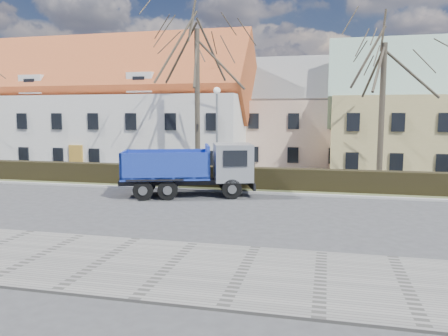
% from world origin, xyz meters
% --- Properties ---
extents(ground, '(120.00, 120.00, 0.00)m').
position_xyz_m(ground, '(0.00, 0.00, 0.00)').
color(ground, '#3A3A3C').
extents(sidewalk_near, '(80.00, 5.00, 0.08)m').
position_xyz_m(sidewalk_near, '(0.00, -8.50, 0.04)').
color(sidewalk_near, gray).
rests_on(sidewalk_near, ground).
extents(curb_far, '(80.00, 0.30, 0.12)m').
position_xyz_m(curb_far, '(0.00, 4.60, 0.06)').
color(curb_far, '#A7A5A2').
rests_on(curb_far, ground).
extents(grass_strip, '(80.00, 3.00, 0.10)m').
position_xyz_m(grass_strip, '(0.00, 6.20, 0.05)').
color(grass_strip, '#474E2C').
rests_on(grass_strip, ground).
extents(hedge, '(60.00, 0.90, 1.30)m').
position_xyz_m(hedge, '(0.00, 6.00, 0.65)').
color(hedge, black).
rests_on(hedge, ground).
extents(building_white, '(26.80, 10.80, 9.50)m').
position_xyz_m(building_white, '(-13.00, 16.00, 4.75)').
color(building_white, silver).
rests_on(building_white, ground).
extents(building_pink, '(10.80, 8.80, 8.00)m').
position_xyz_m(building_pink, '(4.00, 20.00, 4.00)').
color(building_pink, beige).
rests_on(building_pink, ground).
extents(tree_1, '(9.20, 9.20, 12.65)m').
position_xyz_m(tree_1, '(-2.00, 8.50, 6.33)').
color(tree_1, '#373026').
rests_on(tree_1, ground).
extents(tree_2, '(8.00, 8.00, 11.00)m').
position_xyz_m(tree_2, '(10.00, 8.50, 5.50)').
color(tree_2, '#373026').
rests_on(tree_2, ground).
extents(dump_truck, '(8.19, 5.16, 3.07)m').
position_xyz_m(dump_truck, '(-1.17, 2.97, 1.54)').
color(dump_truck, navy).
rests_on(dump_truck, ground).
extents(streetlight, '(0.50, 0.50, 6.46)m').
position_xyz_m(streetlight, '(-0.23, 7.00, 3.23)').
color(streetlight, gray).
rests_on(streetlight, ground).
extents(cart_frame, '(0.72, 0.43, 0.65)m').
position_xyz_m(cart_frame, '(-2.49, 4.51, 0.32)').
color(cart_frame, silver).
rests_on(cart_frame, ground).
extents(parked_car_a, '(4.04, 2.02, 1.32)m').
position_xyz_m(parked_car_a, '(-5.27, 11.44, 0.66)').
color(parked_car_a, '#2B2B30').
rests_on(parked_car_a, ground).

